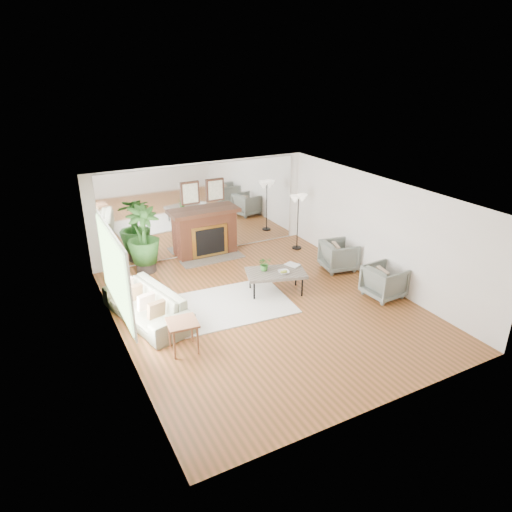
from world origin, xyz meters
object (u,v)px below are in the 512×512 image
floor_lamp (298,203)px  sofa (146,305)px  armchair_front (384,281)px  potted_ficus (143,237)px  fireplace (207,233)px  armchair_back (339,256)px  side_table (183,326)px  coffee_table (276,273)px

floor_lamp → sofa: bearing=-158.7°
armchair_front → potted_ficus: potted_ficus is taller
sofa → fireplace: bearing=124.0°
armchair_front → armchair_back: bearing=-3.2°
sofa → side_table: (0.30, -1.38, 0.18)m
sofa → armchair_front: bearing=60.4°
coffee_table → armchair_front: armchair_front is taller
sofa → floor_lamp: floor_lamp is taller
fireplace → potted_ficus: size_ratio=1.21×
coffee_table → sofa: size_ratio=0.65×
fireplace → floor_lamp: fireplace is taller
fireplace → coffee_table: size_ratio=1.39×
sofa → armchair_front: 5.19m
coffee_table → armchair_back: armchair_back is taller
fireplace → sofa: fireplace is taller
potted_ficus → floor_lamp: potted_ficus is taller
fireplace → potted_ficus: 1.79m
floor_lamp → side_table: bearing=-144.2°
fireplace → armchair_back: fireplace is taller
armchair_back → potted_ficus: 4.89m
armchair_front → sofa: bearing=70.5°
potted_ficus → coffee_table: bearing=-47.6°
coffee_table → potted_ficus: potted_ficus is taller
side_table → potted_ficus: 3.75m
coffee_table → sofa: sofa is taller
armchair_front → side_table: armchair_front is taller
coffee_table → armchair_front: bearing=-31.8°
fireplace → side_table: bearing=-117.8°
sofa → floor_lamp: size_ratio=1.45×
armchair_front → floor_lamp: floor_lamp is taller
armchair_back → side_table: armchair_back is taller
fireplace → potted_ficus: fireplace is taller
potted_ficus → armchair_front: bearing=-41.1°
fireplace → coffee_table: 2.81m
coffee_table → potted_ficus: size_ratio=0.87×
sofa → side_table: 1.42m
armchair_front → floor_lamp: 3.47m
armchair_back → armchair_front: (0.00, -1.65, -0.01)m
side_table → coffee_table: bearing=24.5°
sofa → potted_ficus: bearing=152.0°
armchair_front → potted_ficus: bearing=45.8°
armchair_back → potted_ficus: potted_ficus is taller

